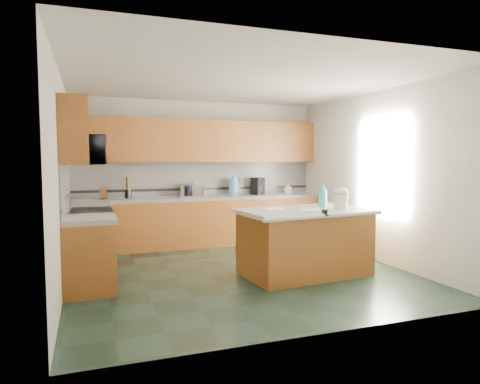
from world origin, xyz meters
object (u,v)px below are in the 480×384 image
treat_jar (341,202)px  toaster_oven (192,190)px  knife_block (103,193)px  coffee_maker (258,186)px  island_base (305,244)px  soap_bottle_island (323,195)px  island_top (305,211)px

treat_jar → toaster_oven: bearing=143.3°
treat_jar → toaster_oven: size_ratio=0.52×
knife_block → coffee_maker: size_ratio=0.61×
island_base → coffee_maker: 2.60m
treat_jar → knife_block: 4.03m
knife_block → toaster_oven: toaster_oven is taller
island_base → soap_bottle_island: size_ratio=4.85×
treat_jar → soap_bottle_island: (-0.08, 0.34, 0.07)m
island_base → soap_bottle_island: soap_bottle_island is taller
soap_bottle_island → coffee_maker: soap_bottle_island is taller
island_base → toaster_oven: size_ratio=4.29×
island_base → treat_jar: 0.77m
island_top → coffee_maker: coffee_maker is taller
island_top → coffee_maker: 2.53m
soap_bottle_island → toaster_oven: 2.69m
island_top → treat_jar: bearing=-24.7°
treat_jar → toaster_oven: 3.02m
treat_jar → coffee_maker: bearing=117.5°
knife_block → coffee_maker: coffee_maker is taller
island_base → knife_block: size_ratio=8.37×
coffee_maker → island_base: bearing=-118.2°
soap_bottle_island → knife_block: (-2.97, 2.29, -0.07)m
island_top → toaster_oven: (-1.02, 2.47, 0.14)m
treat_jar → coffee_maker: 2.67m
island_base → coffee_maker: size_ratio=5.07×
island_top → toaster_oven: 2.68m
island_top → toaster_oven: bearing=106.9°
knife_block → island_base: bearing=-33.9°
treat_jar → toaster_oven: toaster_oven is taller
island_base → treat_jar: size_ratio=8.28×
knife_block → coffee_maker: bearing=10.4°
treat_jar → knife_block: bearing=163.1°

